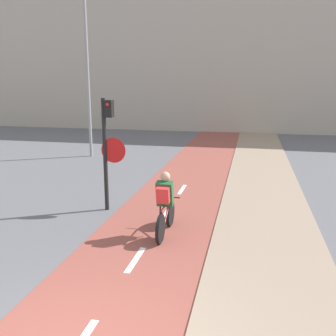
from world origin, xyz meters
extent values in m
cube|color=white|center=(0.00, 3.00, 0.02)|extent=(0.12, 1.10, 0.00)
cube|color=white|center=(0.00, 5.50, 0.02)|extent=(0.12, 1.10, 0.00)
cube|color=white|center=(0.00, 8.00, 0.02)|extent=(0.12, 1.10, 0.00)
cube|color=#B2A899|center=(0.00, 25.07, 5.06)|extent=(60.00, 5.00, 10.11)
cylinder|color=black|center=(-1.66, 5.71, 1.50)|extent=(0.11, 0.11, 3.00)
cube|color=black|center=(-1.50, 5.71, 2.73)|extent=(0.20, 0.20, 0.44)
sphere|color=red|center=(-1.50, 5.60, 2.84)|extent=(0.09, 0.09, 0.09)
cone|color=red|center=(-1.42, 5.71, 1.65)|extent=(0.67, 0.01, 0.67)
cone|color=silver|center=(-1.42, 5.71, 1.65)|extent=(0.60, 0.02, 0.60)
cylinder|color=gray|center=(-5.20, 12.68, 3.73)|extent=(0.14, 0.14, 7.46)
cylinder|color=black|center=(0.28, 3.90, 0.32)|extent=(0.07, 0.64, 0.64)
cylinder|color=black|center=(0.28, 4.92, 0.32)|extent=(0.07, 0.64, 0.64)
cylinder|color=maroon|center=(0.28, 4.60, 0.49)|extent=(0.04, 0.65, 0.40)
cylinder|color=maroon|center=(0.28, 4.13, 0.50)|extent=(0.04, 0.34, 0.42)
cylinder|color=maroon|center=(0.28, 4.45, 0.69)|extent=(0.04, 0.94, 0.07)
cylinder|color=maroon|center=(0.28, 4.09, 0.31)|extent=(0.04, 0.39, 0.05)
cylinder|color=black|center=(0.28, 4.92, 0.72)|extent=(0.46, 0.03, 0.03)
cube|color=#235B33|center=(0.28, 4.34, 0.99)|extent=(0.36, 0.31, 0.59)
sphere|color=tan|center=(0.28, 4.38, 1.36)|extent=(0.22, 0.22, 0.22)
cylinder|color=#232328|center=(0.18, 4.30, 0.55)|extent=(0.04, 0.07, 0.40)
cylinder|color=#232328|center=(0.38, 4.30, 0.55)|extent=(0.04, 0.07, 0.40)
cube|color=red|center=(0.28, 4.16, 1.01)|extent=(0.28, 0.23, 0.39)
camera|label=1|loc=(2.08, -3.40, 3.39)|focal=40.00mm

